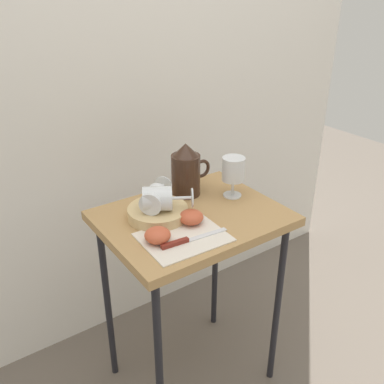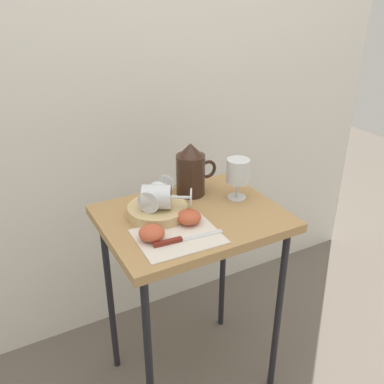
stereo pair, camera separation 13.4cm
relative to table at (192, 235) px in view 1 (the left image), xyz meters
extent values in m
plane|color=#665B51|center=(0.00, 0.00, -0.65)|extent=(6.00, 6.00, 0.00)
cube|color=silver|center=(0.00, 0.48, 0.34)|extent=(2.40, 0.03, 1.97)
cube|color=#AD8451|center=(0.00, 0.00, 0.06)|extent=(0.57, 0.45, 0.03)
cylinder|color=black|center=(-0.25, -0.18, -0.30)|extent=(0.02, 0.02, 0.69)
cylinder|color=black|center=(0.25, -0.18, -0.30)|extent=(0.02, 0.02, 0.69)
cylinder|color=black|center=(-0.25, 0.18, -0.30)|extent=(0.02, 0.02, 0.69)
cylinder|color=black|center=(0.25, 0.18, -0.30)|extent=(0.02, 0.02, 0.69)
cube|color=silver|center=(-0.10, -0.10, 0.08)|extent=(0.25, 0.20, 0.00)
cylinder|color=tan|center=(-0.10, 0.04, 0.09)|extent=(0.19, 0.19, 0.03)
cylinder|color=#382319|center=(0.07, 0.13, 0.15)|extent=(0.10, 0.10, 0.14)
cylinder|color=#B23819|center=(0.07, 0.13, 0.12)|extent=(0.09, 0.09, 0.08)
cone|color=#382319|center=(0.07, 0.13, 0.24)|extent=(0.09, 0.09, 0.04)
torus|color=#382319|center=(0.13, 0.13, 0.16)|extent=(0.07, 0.01, 0.07)
cylinder|color=silver|center=(0.19, 0.03, 0.08)|extent=(0.06, 0.06, 0.00)
cylinder|color=silver|center=(0.19, 0.03, 0.11)|extent=(0.01, 0.01, 0.06)
cylinder|color=silver|center=(0.19, 0.03, 0.18)|extent=(0.08, 0.08, 0.08)
cylinder|color=#B23819|center=(0.19, 0.03, 0.16)|extent=(0.07, 0.07, 0.04)
cylinder|color=silver|center=(-0.11, 0.04, 0.15)|extent=(0.11, 0.11, 0.07)
cylinder|color=silver|center=(-0.06, 0.09, 0.15)|extent=(0.05, 0.05, 0.01)
cylinder|color=silver|center=(-0.04, 0.11, 0.15)|extent=(0.04, 0.05, 0.06)
cylinder|color=silver|center=(-0.11, 0.03, 0.15)|extent=(0.12, 0.11, 0.08)
cylinder|color=silver|center=(-0.04, -0.01, 0.15)|extent=(0.06, 0.04, 0.01)
cylinder|color=silver|center=(-0.01, -0.02, 0.15)|extent=(0.03, 0.05, 0.06)
ellipsoid|color=#C15133|center=(-0.17, -0.08, 0.10)|extent=(0.08, 0.08, 0.04)
ellipsoid|color=#C15133|center=(-0.04, -0.05, 0.10)|extent=(0.08, 0.08, 0.04)
cube|color=silver|center=(-0.04, -0.13, 0.08)|extent=(0.13, 0.03, 0.00)
cube|color=maroon|center=(-0.14, -0.12, 0.09)|extent=(0.09, 0.02, 0.01)
camera|label=1|loc=(-0.68, -0.99, 0.75)|focal=40.08mm
camera|label=2|loc=(-0.57, -1.06, 0.75)|focal=40.08mm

